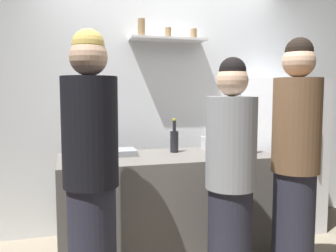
# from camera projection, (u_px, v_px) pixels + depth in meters

# --- Properties ---
(back_wall_assembly) EXTENTS (4.80, 0.32, 2.60)m
(back_wall_assembly) POSITION_uv_depth(u_px,v_px,m) (162.00, 104.00, 3.74)
(back_wall_assembly) COLOR white
(back_wall_assembly) RESTS_ON ground
(refrigerator) EXTENTS (0.65, 0.68, 1.56)m
(refrigerator) POSITION_uv_depth(u_px,v_px,m) (283.00, 154.00, 3.74)
(refrigerator) COLOR white
(refrigerator) RESTS_ON ground
(counter) EXTENTS (1.81, 0.71, 0.89)m
(counter) POSITION_uv_depth(u_px,v_px,m) (168.00, 206.00, 3.06)
(counter) COLOR #66605B
(counter) RESTS_ON ground
(baking_pan) EXTENTS (0.34, 0.24, 0.05)m
(baking_pan) POSITION_uv_depth(u_px,v_px,m) (116.00, 152.00, 3.01)
(baking_pan) COLOR gray
(baking_pan) RESTS_ON counter
(utensil_holder) EXTENTS (0.11, 0.11, 0.22)m
(utensil_holder) POSITION_uv_depth(u_px,v_px,m) (207.00, 143.00, 3.34)
(utensil_holder) COLOR #B2B2B7
(utensil_holder) RESTS_ON counter
(wine_bottle_dark_glass) EXTENTS (0.07, 0.07, 0.30)m
(wine_bottle_dark_glass) POSITION_uv_depth(u_px,v_px,m) (174.00, 140.00, 3.16)
(wine_bottle_dark_glass) COLOR black
(wine_bottle_dark_glass) RESTS_ON counter
(wine_bottle_pale_glass) EXTENTS (0.07, 0.07, 0.33)m
(wine_bottle_pale_glass) POSITION_uv_depth(u_px,v_px,m) (218.00, 138.00, 3.20)
(wine_bottle_pale_glass) COLOR #B2BFB2
(wine_bottle_pale_glass) RESTS_ON counter
(wine_bottle_amber_glass) EXTENTS (0.07, 0.07, 0.33)m
(wine_bottle_amber_glass) POSITION_uv_depth(u_px,v_px,m) (252.00, 139.00, 3.09)
(wine_bottle_amber_glass) COLOR #472814
(wine_bottle_amber_glass) RESTS_ON counter
(water_bottle_plastic) EXTENTS (0.08, 0.08, 0.26)m
(water_bottle_plastic) POSITION_uv_depth(u_px,v_px,m) (81.00, 147.00, 2.72)
(water_bottle_plastic) COLOR silver
(water_bottle_plastic) RESTS_ON counter
(person_blonde) EXTENTS (0.34, 0.34, 1.80)m
(person_blonde) POSITION_uv_depth(u_px,v_px,m) (91.00, 177.00, 2.18)
(person_blonde) COLOR #262633
(person_blonde) RESTS_ON ground
(person_grey_hoodie) EXTENTS (0.34, 0.34, 1.65)m
(person_grey_hoodie) POSITION_uv_depth(u_px,v_px,m) (231.00, 182.00, 2.39)
(person_grey_hoodie) COLOR #262633
(person_grey_hoodie) RESTS_ON ground
(person_brown_jacket) EXTENTS (0.34, 0.34, 1.80)m
(person_brown_jacket) POSITION_uv_depth(u_px,v_px,m) (295.00, 164.00, 2.56)
(person_brown_jacket) COLOR #262633
(person_brown_jacket) RESTS_ON ground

